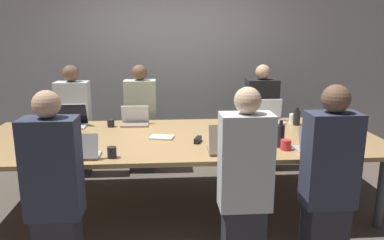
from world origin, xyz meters
The scene contains 23 objects.
ground_plane centered at (0.00, 0.00, 0.00)m, with size 24.00×24.00×0.00m, color brown.
curtain_wall centered at (0.00, 1.83, 1.40)m, with size 12.00×0.06×2.80m.
conference_table centered at (0.00, 0.00, 0.71)m, with size 4.05×1.54×0.75m.
laptop_near_left centered at (-0.87, -0.61, 0.82)m, with size 0.34×0.22×0.22m.
person_near_left centered at (-0.97, -1.04, 0.68)m, with size 0.40×0.24×1.40m.
cup_near_left centered at (-0.60, -0.61, 0.80)m, with size 0.08×0.08×0.10m.
laptop_near_midright centered at (0.39, -0.56, 0.83)m, with size 0.31×0.26×0.26m.
person_near_midright centered at (0.47, -1.00, 0.68)m, with size 0.40×0.24×1.40m.
laptop_far_left centered at (-1.21, 0.51, 0.83)m, with size 0.35×0.26×0.26m.
person_far_left centered at (-1.28, 0.96, 0.68)m, with size 0.40×0.24×1.40m.
laptop_near_right centered at (1.18, -0.58, 0.82)m, with size 0.32×0.24×0.23m.
person_near_right centered at (1.13, -1.01, 0.69)m, with size 0.40×0.24×1.42m.
cup_near_right centered at (0.94, -0.50, 0.80)m, with size 0.09×0.09×0.09m.
bottle_near_right centered at (0.92, -0.42, 0.86)m, with size 0.07×0.07×0.26m.
laptop_far_right centered at (1.08, 0.59, 0.83)m, with size 0.35×0.26×0.26m.
person_far_right centered at (1.11, 1.01, 0.67)m, with size 0.40×0.24×1.39m.
cup_far_right centered at (1.36, 0.51, 0.80)m, with size 0.09×0.09×0.10m.
bottle_far_right centered at (1.36, 0.40, 0.84)m, with size 0.08×0.08×0.21m.
laptop_far_midleft centered at (-0.49, 0.55, 0.82)m, with size 0.32×0.22×0.22m.
person_far_midleft centered at (-0.46, 1.05, 0.67)m, with size 0.40×0.24×1.40m.
cup_far_midleft centered at (-0.75, 0.46, 0.79)m, with size 0.08×0.08×0.08m.
stapler centered at (0.17, -0.21, 0.78)m, with size 0.09×0.16×0.05m.
notebook centered at (-0.18, -0.05, 0.76)m, with size 0.26×0.21×0.02m.
Camera 1 is at (-0.14, -3.67, 1.79)m, focal length 35.00 mm.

